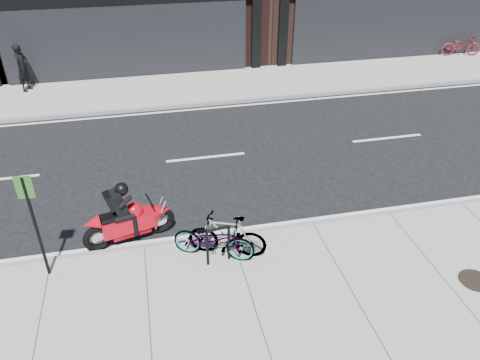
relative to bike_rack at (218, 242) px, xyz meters
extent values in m
plane|color=black|center=(0.45, 2.80, -0.66)|extent=(120.00, 120.00, 0.00)
cube|color=gray|center=(0.45, -2.20, -0.60)|extent=(60.00, 6.00, 0.13)
cube|color=gray|center=(0.45, 10.55, -0.60)|extent=(60.00, 3.50, 0.13)
cylinder|color=black|center=(-0.24, -0.04, -0.09)|extent=(0.06, 0.06, 0.88)
cylinder|color=black|center=(0.24, 0.04, -0.09)|extent=(0.06, 0.06, 0.88)
cylinder|color=black|center=(0.00, 0.00, 0.34)|extent=(0.49, 0.15, 0.06)
imported|color=gray|center=(-0.06, 0.20, -0.06)|extent=(1.89, 1.31, 0.94)
imported|color=gray|center=(0.23, 0.20, -0.02)|extent=(1.77, 1.07, 1.03)
torus|color=black|center=(-1.12, 1.46, -0.34)|extent=(0.69, 0.31, 0.68)
torus|color=black|center=(-2.54, 1.10, -0.34)|extent=(0.69, 0.31, 0.68)
cube|color=#B20814|center=(-1.84, 1.28, -0.13)|extent=(1.30, 0.69, 0.39)
cone|color=#B20814|center=(-1.08, 1.47, -0.07)|extent=(0.56, 0.56, 0.45)
sphere|color=#B20814|center=(-1.69, 1.32, 0.14)|extent=(0.41, 0.41, 0.41)
cube|color=black|center=(-2.14, 1.20, 0.12)|extent=(0.62, 0.42, 0.12)
cylinder|color=silver|center=(-2.43, 1.31, -0.36)|extent=(0.57, 0.23, 0.09)
cube|color=black|center=(-2.00, 1.24, 0.47)|extent=(0.48, 0.46, 0.61)
cube|color=black|center=(-2.16, 1.19, 0.55)|extent=(0.31, 0.36, 0.42)
sphere|color=black|center=(-1.88, 1.27, 0.78)|extent=(0.30, 0.30, 0.30)
imported|color=black|center=(-5.64, 11.46, 0.37)|extent=(0.66, 0.78, 1.82)
imported|color=maroon|center=(13.76, 11.80, -0.05)|extent=(1.92, 0.99, 0.96)
cylinder|color=black|center=(5.05, -1.70, -0.53)|extent=(0.78, 0.78, 0.02)
cylinder|color=black|center=(-3.53, 0.40, 0.64)|extent=(0.06, 0.06, 2.36)
cube|color=#27631C|center=(-3.53, 0.40, 1.61)|extent=(0.32, 0.05, 0.48)
camera|label=1|loc=(-1.17, -7.53, 6.33)|focal=35.00mm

